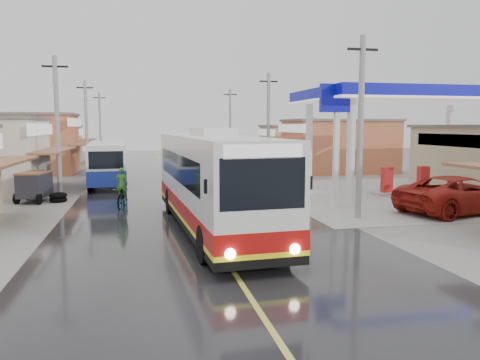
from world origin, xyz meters
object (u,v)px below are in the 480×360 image
at_px(coach_bus, 212,181).
at_px(second_bus, 107,163).
at_px(jeepney, 460,194).
at_px(tricycle_near, 34,185).
at_px(tricycle_far, 40,172).
at_px(cyclist, 122,194).
at_px(tyre_stack, 58,197).

xyz_separation_m(coach_bus, second_bus, (-5.01, 15.43, -0.37)).
distance_m(coach_bus, second_bus, 16.22).
bearing_deg(jeepney, tricycle_near, 56.54).
xyz_separation_m(tricycle_near, tricycle_far, (-1.27, 8.14, -0.07)).
distance_m(coach_bus, tricycle_far, 19.52).
distance_m(coach_bus, cyclist, 7.12).
relative_size(coach_bus, second_bus, 1.46).
bearing_deg(second_bus, jeepney, -43.24).
xyz_separation_m(jeepney, tricycle_near, (-20.47, 7.66, 0.06)).
height_order(coach_bus, tricycle_near, coach_bus).
bearing_deg(tricycle_far, tricycle_near, -88.08).
xyz_separation_m(second_bus, tyre_stack, (-2.16, -6.86, -1.34)).
relative_size(coach_bus, jeepney, 2.05).
xyz_separation_m(jeepney, tricycle_far, (-21.74, 15.79, -0.01)).
xyz_separation_m(cyclist, tricycle_near, (-4.73, 2.82, 0.27)).
bearing_deg(second_bus, tyre_stack, -110.76).
bearing_deg(tricycle_near, coach_bus, -34.88).
bearing_deg(coach_bus, tricycle_near, 130.58).
relative_size(coach_bus, cyclist, 6.35).
bearing_deg(tricycle_far, cyclist, -68.25).
distance_m(coach_bus, tyre_stack, 11.30).
height_order(second_bus, tricycle_near, second_bus).
distance_m(cyclist, tyre_stack, 4.37).
relative_size(cyclist, tyre_stack, 2.20).
bearing_deg(tricycle_far, tyre_stack, -80.21).
distance_m(second_bus, tricycle_far, 4.95).
height_order(jeepney, tyre_stack, jeepney).
relative_size(second_bus, tricycle_near, 3.75).
height_order(coach_bus, tyre_stack, coach_bus).
xyz_separation_m(coach_bus, jeepney, (12.05, 1.12, -1.06)).
height_order(tricycle_near, tyre_stack, tricycle_near).
xyz_separation_m(jeepney, cyclist, (-15.74, 4.84, -0.21)).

